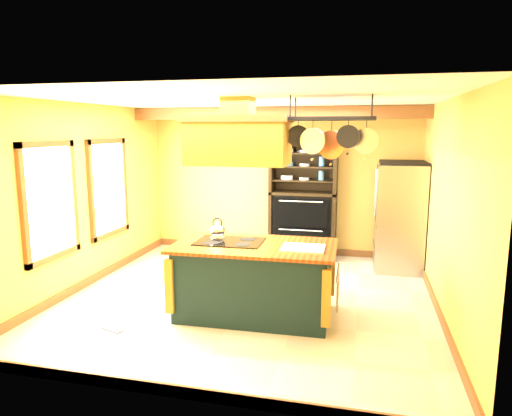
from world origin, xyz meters
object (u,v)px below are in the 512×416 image
at_px(refrigerator, 399,219).
at_px(hutch, 303,212).
at_px(kitchen_island, 254,279).
at_px(pot_rack, 332,128).
at_px(range_hood, 238,138).

height_order(refrigerator, hutch, hutch).
xyz_separation_m(kitchen_island, pot_rack, (0.91, 0.01, 1.87)).
distance_m(kitchen_island, pot_rack, 2.08).
relative_size(refrigerator, hutch, 0.84).
bearing_deg(pot_rack, refrigerator, 68.15).
xyz_separation_m(kitchen_island, refrigerator, (1.89, 2.45, 0.39)).
xyz_separation_m(kitchen_island, range_hood, (-0.20, -0.00, 1.76)).
relative_size(range_hood, pot_rack, 1.20).
bearing_deg(range_hood, pot_rack, 0.59).
bearing_deg(range_hood, kitchen_island, 0.19).
distance_m(pot_rack, hutch, 3.26).
distance_m(range_hood, refrigerator, 3.50).
relative_size(range_hood, refrigerator, 0.72).
distance_m(refrigerator, hutch, 1.70).
bearing_deg(refrigerator, hutch, 167.35).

